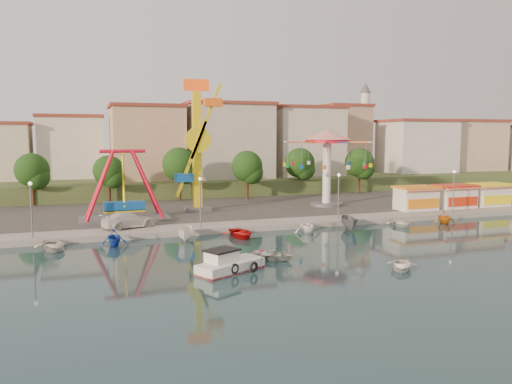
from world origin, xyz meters
name	(u,v)px	position (x,y,z in m)	size (l,w,h in m)	color
ground	(327,256)	(0.00, 0.00, 0.00)	(200.00, 200.00, 0.00)	#143139
quay_deck	(186,185)	(0.00, 62.00, 0.30)	(200.00, 100.00, 0.60)	#9E998E
asphalt_pad	(230,204)	(0.00, 30.00, 0.60)	(90.00, 28.00, 0.01)	#4C4944
hill_terrace	(181,177)	(0.00, 67.00, 1.50)	(200.00, 60.00, 3.00)	#384C26
pirate_ship_ride	(124,187)	(-15.09, 20.69, 4.39)	(10.00, 5.00, 8.00)	#59595E
kamikaze_tower	(199,148)	(-5.51, 24.63, 8.57)	(4.59, 3.10, 16.50)	#59595E
wave_swinger	(327,150)	(11.95, 23.72, 8.20)	(11.60, 11.60, 10.40)	#59595E
booth_left	(416,198)	(21.13, 16.49, 2.16)	(5.40, 3.78, 3.08)	white
booth_mid	(455,196)	(27.28, 16.49, 2.16)	(5.40, 3.78, 3.08)	white
booth_right	(489,194)	(33.00, 16.49, 2.16)	(5.40, 3.78, 3.08)	white
lamp_post_0	(31,211)	(-24.00, 13.00, 3.10)	(0.14, 0.14, 5.00)	#59595E
lamp_post_1	(200,204)	(-8.00, 13.00, 3.10)	(0.14, 0.14, 5.00)	#59595E
lamp_post_2	(338,198)	(8.00, 13.00, 3.10)	(0.14, 0.14, 5.00)	#59595E
lamp_post_3	(453,193)	(24.00, 13.00, 3.10)	(0.14, 0.14, 5.00)	#59595E
tree_0	(32,170)	(-26.00, 36.98, 5.47)	(4.60, 4.60, 7.19)	#382314
tree_1	(109,171)	(-16.00, 36.24, 5.20)	(4.35, 4.35, 6.80)	#382314
tree_2	(179,165)	(-6.00, 35.81, 5.92)	(5.02, 5.02, 7.85)	#382314
tree_3	(247,166)	(4.00, 34.36, 5.55)	(4.68, 4.68, 7.32)	#382314
tree_4	(300,163)	(14.00, 37.35, 5.75)	(4.86, 4.86, 7.60)	#382314
tree_5	(359,163)	(24.00, 35.54, 5.71)	(4.83, 4.83, 7.54)	#382314
building_1	(71,153)	(-21.33, 51.38, 7.32)	(12.33, 9.01, 8.63)	silver
building_2	(150,145)	(-8.19, 51.96, 8.62)	(11.95, 9.28, 11.23)	tan
building_3	(231,150)	(5.60, 48.80, 7.60)	(12.59, 10.50, 9.20)	beige
building_4	(293,149)	(19.07, 52.20, 7.62)	(10.75, 9.23, 9.24)	beige
building_5	(358,144)	(32.37, 50.33, 8.61)	(12.77, 10.96, 11.21)	tan
building_6	(413,141)	(44.15, 48.77, 9.18)	(8.23, 8.98, 12.36)	silver
building_7	(444,149)	(56.03, 53.70, 7.38)	(11.59, 10.93, 8.76)	beige
minaret	(365,124)	(36.00, 54.00, 12.55)	(2.80, 2.80, 18.00)	silver
cabin_motorboat	(229,265)	(-9.30, -2.20, 0.50)	(5.69, 4.26, 1.88)	white
rowboat_a	(272,255)	(-4.93, 0.23, 0.38)	(2.60, 3.65, 0.76)	silver
rowboat_b	(401,265)	(3.22, -5.84, 0.33)	(2.30, 3.22, 0.67)	silver
van	(129,220)	(-15.07, 15.45, 1.40)	(2.25, 5.54, 1.61)	silver
moored_boat_0	(53,245)	(-22.07, 9.80, 0.41)	(2.86, 4.00, 0.83)	silver
moored_boat_1	(114,237)	(-16.87, 9.80, 0.79)	(2.60, 3.01, 1.59)	#143AB1
moored_boat_2	(186,234)	(-10.17, 9.80, 0.71)	(1.38, 3.66, 1.42)	white
moored_boat_3	(241,233)	(-4.65, 9.80, 0.42)	(2.92, 4.09, 0.85)	red
moored_boat_4	(307,225)	(2.65, 9.80, 0.83)	(2.73, 3.17, 1.67)	white
moored_boat_5	(349,223)	(7.65, 9.80, 0.76)	(1.48, 3.93, 1.52)	slate
moored_boat_6	(401,223)	(14.21, 9.80, 0.36)	(2.50, 3.50, 0.72)	white
moored_boat_7	(444,217)	(20.11, 9.80, 0.75)	(2.47, 2.87, 1.51)	orange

